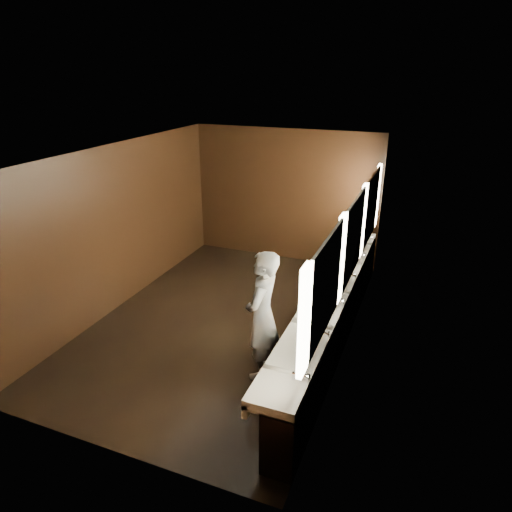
{
  "coord_description": "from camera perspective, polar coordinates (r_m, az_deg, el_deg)",
  "views": [
    {
      "loc": [
        2.91,
        -5.98,
        3.95
      ],
      "look_at": [
        0.54,
        0.0,
        1.26
      ],
      "focal_mm": 32.0,
      "sensor_mm": 36.0,
      "label": 1
    }
  ],
  "objects": [
    {
      "name": "floor",
      "position": [
        7.74,
        -3.72,
        -8.09
      ],
      "size": [
        6.0,
        6.0,
        0.0
      ],
      "primitive_type": "plane",
      "color": "black",
      "rests_on": "ground"
    },
    {
      "name": "ceiling",
      "position": [
        6.75,
        -4.33,
        12.79
      ],
      "size": [
        4.0,
        6.0,
        0.02
      ],
      "primitive_type": "cube",
      "color": "#2D2D2B",
      "rests_on": "wall_back"
    },
    {
      "name": "wall_back",
      "position": [
        9.78,
        3.61,
        7.51
      ],
      "size": [
        4.0,
        0.02,
        2.8
      ],
      "primitive_type": "cube",
      "color": "black",
      "rests_on": "floor"
    },
    {
      "name": "wall_front",
      "position": [
        4.89,
        -19.51,
        -10.28
      ],
      "size": [
        4.0,
        0.02,
        2.8
      ],
      "primitive_type": "cube",
      "color": "black",
      "rests_on": "floor"
    },
    {
      "name": "wall_left",
      "position": [
        8.15,
        -16.84,
        3.43
      ],
      "size": [
        0.02,
        6.0,
        2.8
      ],
      "primitive_type": "cube",
      "color": "black",
      "rests_on": "floor"
    },
    {
      "name": "wall_right",
      "position": [
        6.57,
        11.97,
        -0.72
      ],
      "size": [
        0.02,
        6.0,
        2.8
      ],
      "primitive_type": "cube",
      "color": "black",
      "rests_on": "floor"
    },
    {
      "name": "sink_counter",
      "position": [
        7.0,
        9.7,
        -7.28
      ],
      "size": [
        0.55,
        5.4,
        1.01
      ],
      "color": "black",
      "rests_on": "floor"
    },
    {
      "name": "mirror_band",
      "position": [
        6.44,
        12.05,
        2.17
      ],
      "size": [
        0.06,
        5.03,
        1.15
      ],
      "color": "#FFF4CD",
      "rests_on": "wall_right"
    },
    {
      "name": "person",
      "position": [
        6.06,
        0.8,
        -7.45
      ],
      "size": [
        0.44,
        0.66,
        1.82
      ],
      "primitive_type": "imported",
      "rotation": [
        0.0,
        0.0,
        -1.57
      ],
      "color": "#89A6CC",
      "rests_on": "floor"
    },
    {
      "name": "trash_bin",
      "position": [
        6.2,
        5.07,
        -13.9
      ],
      "size": [
        0.38,
        0.38,
        0.53
      ],
      "primitive_type": "cylinder",
      "rotation": [
        0.0,
        0.0,
        0.12
      ],
      "color": "black",
      "rests_on": "floor"
    }
  ]
}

